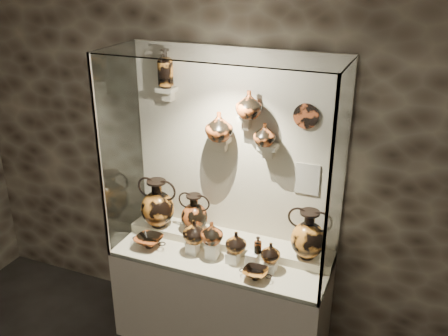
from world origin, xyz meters
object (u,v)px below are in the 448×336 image
(lekythos_tall, at_px, (165,66))
(kylix_left, at_px, (149,241))
(jug_c, at_px, (236,242))
(ovoid_vase_c, at_px, (265,134))
(lekythos_small, at_px, (258,244))
(ovoid_vase_b, at_px, (249,104))
(jug_e, at_px, (271,252))
(jug_b, at_px, (212,233))
(amphora_mid, at_px, (194,213))
(amphora_right, at_px, (308,234))
(jug_a, at_px, (195,231))
(kylix_right, at_px, (256,273))
(ovoid_vase_a, at_px, (219,126))
(amphora_left, at_px, (158,203))

(lekythos_tall, bearing_deg, kylix_left, -83.14)
(jug_c, xyz_separation_m, ovoid_vase_c, (0.12, 0.24, 0.80))
(lekythos_small, relative_size, ovoid_vase_b, 0.77)
(jug_e, distance_m, lekythos_tall, 1.59)
(jug_b, distance_m, lekythos_small, 0.37)
(amphora_mid, height_order, jug_e, amphora_mid)
(amphora_right, relative_size, lekythos_small, 2.53)
(amphora_right, distance_m, ovoid_vase_c, 0.81)
(lekythos_tall, xyz_separation_m, ovoid_vase_b, (0.68, -0.03, -0.21))
(jug_a, xyz_separation_m, kylix_right, (0.55, -0.14, -0.15))
(ovoid_vase_a, bearing_deg, jug_b, -89.05)
(jug_b, xyz_separation_m, ovoid_vase_b, (0.19, 0.24, 0.97))
(ovoid_vase_a, relative_size, ovoid_vase_b, 1.09)
(amphora_right, height_order, jug_e, amphora_right)
(ovoid_vase_c, bearing_deg, kylix_left, -136.67)
(amphora_mid, relative_size, ovoid_vase_a, 1.51)
(jug_e, distance_m, kylix_left, 1.01)
(amphora_right, bearing_deg, kylix_right, -129.59)
(jug_e, xyz_separation_m, kylix_right, (-0.07, -0.14, -0.11))
(jug_e, bearing_deg, jug_b, -171.97)
(jug_b, bearing_deg, lekythos_small, -0.55)
(amphora_right, xyz_separation_m, lekythos_tall, (-1.19, 0.09, 1.14))
(amphora_left, distance_m, ovoid_vase_b, 1.19)
(jug_c, bearing_deg, jug_e, -14.83)
(jug_b, distance_m, ovoid_vase_b, 1.02)
(kylix_left, bearing_deg, jug_c, 11.48)
(amphora_left, xyz_separation_m, jug_c, (0.76, -0.16, -0.10))
(lekythos_tall, relative_size, ovoid_vase_b, 1.62)
(jug_c, distance_m, kylix_right, 0.29)
(jug_b, height_order, lekythos_small, jug_b)
(jug_c, bearing_deg, amphora_left, 154.61)
(ovoid_vase_b, bearing_deg, ovoid_vase_a, 159.34)
(jug_c, bearing_deg, ovoid_vase_b, 76.60)
(jug_a, relative_size, ovoid_vase_a, 0.87)
(amphora_mid, height_order, jug_c, amphora_mid)
(jug_b, relative_size, kylix_left, 0.65)
(lekythos_tall, bearing_deg, ovoid_vase_a, 8.32)
(kylix_right, bearing_deg, jug_e, 49.94)
(jug_e, bearing_deg, amphora_right, 43.51)
(jug_a, xyz_separation_m, lekythos_small, (0.52, 0.01, 0.00))
(ovoid_vase_c, bearing_deg, jug_e, -34.99)
(amphora_mid, bearing_deg, kylix_left, -126.39)
(kylix_left, relative_size, kylix_right, 1.20)
(lekythos_small, distance_m, ovoid_vase_a, 0.92)
(lekythos_small, bearing_deg, amphora_left, 152.79)
(kylix_left, bearing_deg, lekythos_tall, 89.34)
(jug_e, xyz_separation_m, ovoid_vase_a, (-0.51, 0.23, 0.84))
(lekythos_tall, bearing_deg, jug_b, -15.90)
(amphora_right, relative_size, ovoid_vase_b, 1.94)
(jug_a, bearing_deg, kylix_left, 166.10)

